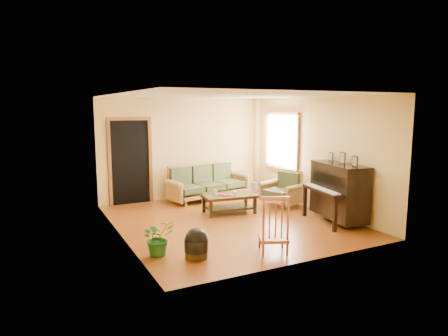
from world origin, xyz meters
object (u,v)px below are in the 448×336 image
armchair (281,188)px  footstool (196,247)px  potted_plant (158,237)px  piano (339,193)px  ceramic_crock (254,187)px  sofa (208,182)px  red_chair (273,223)px  coffee_table (229,204)px

armchair → footstool: size_ratio=2.24×
potted_plant → piano: bearing=2.2°
armchair → footstool: 3.83m
potted_plant → ceramic_crock: bearing=41.9°
ceramic_crock → potted_plant: 5.25m
sofa → red_chair: size_ratio=2.20×
armchair → ceramic_crock: armchair is taller
potted_plant → red_chair: bearing=-22.6°
coffee_table → red_chair: red_chair is taller
coffee_table → piano: size_ratio=0.84×
piano → potted_plant: size_ratio=2.36×
piano → red_chair: (-2.20, -0.87, -0.12)m
sofa → footstool: bearing=-128.0°
coffee_table → footstool: size_ratio=3.05×
piano → ceramic_crock: piano is taller
ceramic_crock → red_chair: bearing=-117.3°
sofa → coffee_table: bearing=-106.7°
ceramic_crock → armchair: bearing=-99.0°
armchair → potted_plant: (-3.63, -1.80, -0.14)m
armchair → coffee_table: bearing=164.8°
armchair → ceramic_crock: 1.75m
footstool → red_chair: (1.23, -0.33, 0.31)m
red_chair → armchair: bearing=76.5°
coffee_table → red_chair: (-0.49, -2.50, 0.28)m
piano → ceramic_crock: size_ratio=5.00×
potted_plant → coffee_table: bearing=38.9°
armchair → footstool: bearing=-161.0°
piano → ceramic_crock: bearing=100.0°
footstool → red_chair: red_chair is taller
red_chair → ceramic_crock: 4.77m
coffee_table → piano: 2.39m
armchair → potted_plant: 4.05m
footstool → ceramic_crock: footstool is taller
sofa → potted_plant: size_ratio=3.66×
armchair → piano: piano is taller
sofa → armchair: (1.27, -1.44, -0.03)m
armchair → red_chair: size_ratio=0.88×
piano → coffee_table: bearing=146.1°
sofa → footstool: 4.09m
footstool → potted_plant: bearing=141.8°
piano → sofa: bearing=126.5°
sofa → coffee_table: sofa is taller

